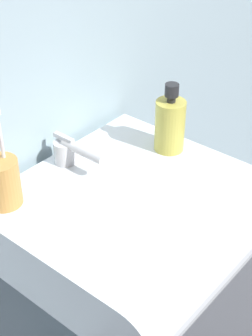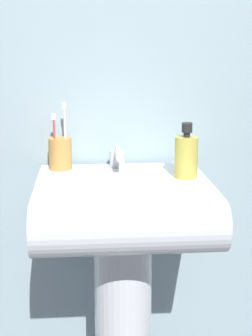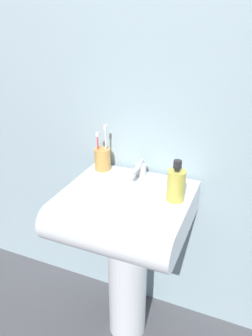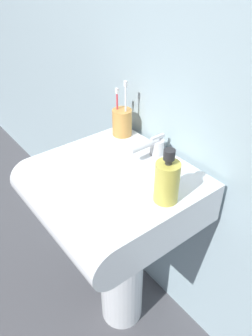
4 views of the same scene
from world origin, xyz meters
TOP-DOWN VIEW (x-y plane):
  - ground_plane at (0.00, 0.00)m, footprint 6.00×6.00m
  - wall_back at (0.00, 0.25)m, footprint 5.00×0.05m
  - sink_pedestal at (0.00, 0.00)m, footprint 0.18×0.18m
  - sink_basin at (0.00, -0.05)m, footprint 0.52×0.49m
  - faucet at (-0.01, 0.15)m, footprint 0.05×0.14m
  - toothbrush_cup at (-0.19, 0.16)m, footprint 0.07×0.07m
  - soap_bottle at (0.19, 0.02)m, footprint 0.07×0.07m

SIDE VIEW (x-z plane):
  - ground_plane at x=0.00m, z-range 0.00..0.00m
  - sink_pedestal at x=0.00m, z-range 0.00..0.65m
  - sink_basin at x=0.00m, z-range 0.65..0.80m
  - faucet at x=-0.01m, z-range 0.80..0.87m
  - toothbrush_cup at x=-0.19m, z-range 0.74..0.96m
  - soap_bottle at x=0.19m, z-range 0.78..0.95m
  - wall_back at x=0.00m, z-range 0.00..2.40m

